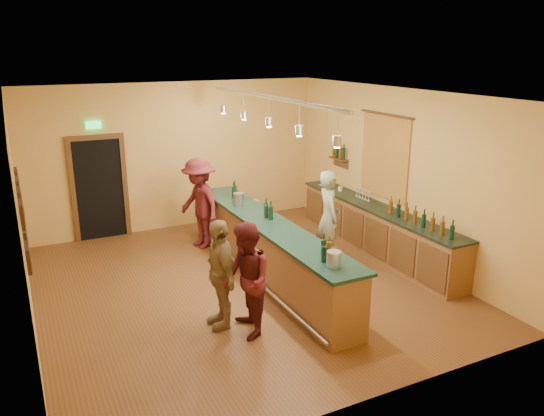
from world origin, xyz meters
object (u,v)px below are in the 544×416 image
bartender (329,217)px  back_counter (377,229)px  customer_b (220,273)px  customer_c (199,203)px  customer_a (246,281)px  tasting_bar (269,246)px  bar_stool (251,207)px

bartender → back_counter: bearing=-75.0°
customer_b → customer_c: customer_c is taller
bartender → customer_a: (-2.42, -1.71, -0.07)m
bartender → customer_c: 2.63m
tasting_bar → customer_b: customer_b is taller
customer_a → bar_stool: size_ratio=2.14×
bartender → customer_b: 2.95m
back_counter → tasting_bar: bearing=-175.7°
customer_a → customer_c: customer_c is taller
back_counter → customer_a: size_ratio=2.77×
tasting_bar → customer_a: customer_a is taller
back_counter → bartender: bartender is taller
back_counter → customer_a: (-3.53, -1.71, 0.34)m
back_counter → tasting_bar: (-2.44, -0.18, 0.12)m
tasting_bar → bartender: size_ratio=2.87×
customer_b → bar_stool: 3.87m
customer_a → bartender: bearing=134.1°
tasting_bar → customer_b: 1.75m
tasting_bar → customer_a: (-1.10, -1.53, 0.22)m
tasting_bar → bartender: bartender is taller
customer_a → bar_stool: 4.12m
bartender → customer_c: customer_c is taller
bar_stool → back_counter: bearing=-48.6°
back_counter → customer_c: (-2.98, 1.85, 0.43)m
customer_b → customer_c: (0.78, 3.16, 0.10)m
customer_b → bar_stool: bearing=151.6°
customer_b → bar_stool: size_ratio=2.12×
tasting_bar → bartender: bearing=8.0°
back_counter → customer_a: bearing=-154.2°
bartender → bar_stool: size_ratio=2.32×
customer_a → bar_stool: customer_a is taller
bar_stool → bartender: bearing=-71.7°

